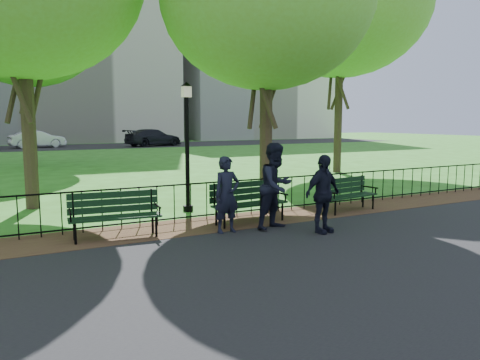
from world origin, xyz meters
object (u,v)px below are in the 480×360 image
park_bench_left_a (115,210)px  sedan_silver (37,139)px  person_right (323,194)px  park_bench_main (238,197)px  person_mid (276,186)px  person_left (227,195)px  park_bench_right_a (347,191)px  sedan_dark (153,138)px  tree_mid_e (341,1)px  lamppost (187,142)px  tree_far_c (27,23)px

park_bench_left_a → sedan_silver: sedan_silver is taller
person_right → park_bench_main: bearing=118.9°
person_mid → person_left: bearing=153.2°
park_bench_left_a → park_bench_right_a: 5.91m
person_right → sedan_dark: 34.03m
park_bench_left_a → tree_mid_e: (11.66, 7.23, 6.85)m
lamppost → person_mid: (0.92, -2.74, -0.85)m
tree_far_c → lamppost: bearing=-80.4°
tree_far_c → sedan_dark: 19.92m
park_bench_right_a → tree_mid_e: (5.76, 7.27, 6.89)m
park_bench_right_a → person_left: 3.82m
sedan_silver → tree_far_c: bearing=165.2°
tree_mid_e → sedan_silver: size_ratio=2.41×
tree_mid_e → lamppost: bearing=-150.3°
sedan_silver → person_left: bearing=171.7°
lamppost → tree_mid_e: size_ratio=0.31×
park_bench_left_a → park_bench_right_a: park_bench_left_a is taller
park_bench_left_a → person_right: person_right is taller
park_bench_main → tree_mid_e: size_ratio=0.17×
sedan_silver → sedan_dark: bearing=-112.0°
park_bench_main → park_bench_right_a: park_bench_main is taller
tree_mid_e → park_bench_left_a: bearing=-148.2°
sedan_silver → park_bench_main: bearing=172.6°
park_bench_main → park_bench_left_a: park_bench_main is taller
tree_mid_e → sedan_dark: tree_mid_e is taller
tree_mid_e → person_mid: bearing=-136.2°
person_mid → park_bench_right_a: bearing=-0.4°
lamppost → tree_far_c: bearing=99.6°
park_bench_main → person_mid: (0.55, -0.71, 0.30)m
park_bench_left_a → sedan_dark: size_ratio=0.34×
sedan_dark → park_bench_right_a: bearing=157.3°
tree_far_c → sedan_dark: (11.12, 15.30, -6.25)m
tree_mid_e → person_right: size_ratio=6.59×
sedan_dark → person_right: bearing=154.4°
tree_mid_e → sedan_dark: bearing=91.6°
lamppost → sedan_dark: lamppost is taller
person_left → sedan_silver: 34.47m
tree_mid_e → person_right: 13.50m
person_mid → person_right: bearing=-66.6°
park_bench_right_a → lamppost: size_ratio=0.52×
sedan_silver → person_right: bearing=174.4°
sedan_dark → park_bench_main: bearing=151.8°
lamppost → person_left: 2.74m
park_bench_main → tree_mid_e: (8.98, 7.37, 6.79)m
park_bench_right_a → lamppost: 4.27m
lamppost → tree_mid_e: 12.15m
lamppost → person_right: 3.96m
park_bench_left_a → lamppost: 3.22m
park_bench_left_a → tree_far_c: 17.60m
park_bench_main → park_bench_left_a: (-2.68, 0.14, -0.06)m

